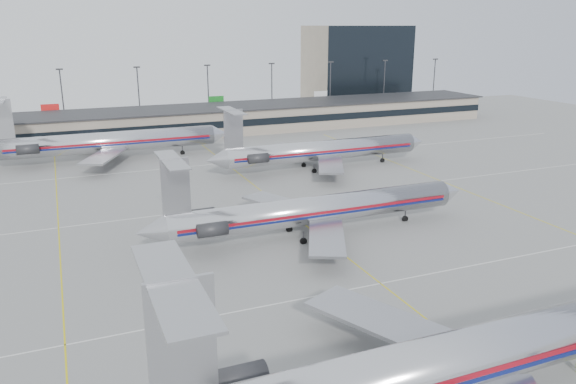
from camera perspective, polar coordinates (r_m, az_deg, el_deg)
ground at (r=51.31m, az=15.37°, el=-13.47°), size 260.00×260.00×0.00m
apron_markings at (r=58.49m, az=9.38°, el=-9.15°), size 160.00×0.15×0.02m
terminal at (r=137.22m, az=-10.19°, el=7.11°), size 162.00×17.00×6.25m
light_mast_row at (r=150.10m, az=-11.48°, el=9.93°), size 163.60×0.40×15.28m
distant_building at (r=186.37m, az=6.88°, el=12.59°), size 30.00×20.00×25.00m
jet_foreground at (r=40.95m, az=17.47°, el=-15.75°), size 50.14×29.52×13.12m
jet_second_row at (r=69.14m, az=2.28°, el=-1.86°), size 43.69×25.72×11.43m
jet_third_row at (r=101.81m, az=3.16°, el=4.24°), size 43.25×26.60×11.83m
jet_back_row at (r=113.31m, az=-18.00°, el=4.87°), size 46.77×28.77×12.79m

